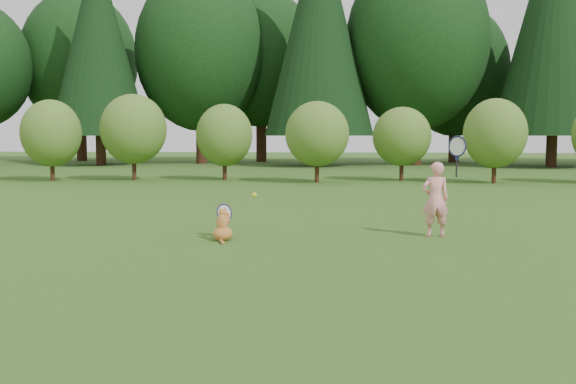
# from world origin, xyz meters

# --- Properties ---
(ground) EXTENTS (100.00, 100.00, 0.00)m
(ground) POSITION_xyz_m (0.00, 0.00, 0.00)
(ground) COLOR #295116
(ground) RESTS_ON ground
(shrub_row) EXTENTS (28.00, 3.00, 2.80)m
(shrub_row) POSITION_xyz_m (0.00, 13.00, 1.40)
(shrub_row) COLOR #486F22
(shrub_row) RESTS_ON ground
(woodland_backdrop) EXTENTS (48.00, 10.00, 15.00)m
(woodland_backdrop) POSITION_xyz_m (0.00, 23.00, 7.50)
(woodland_backdrop) COLOR black
(woodland_backdrop) RESTS_ON ground
(child) EXTENTS (0.63, 0.38, 1.67)m
(child) POSITION_xyz_m (2.36, 1.36, 0.58)
(child) COLOR pink
(child) RESTS_ON ground
(cat) EXTENTS (0.36, 0.68, 0.65)m
(cat) POSITION_xyz_m (-0.74, 0.75, 0.25)
(cat) COLOR #B37522
(cat) RESTS_ON ground
(tennis_ball) EXTENTS (0.08, 0.08, 0.08)m
(tennis_ball) POSITION_xyz_m (-0.38, 1.45, 0.59)
(tennis_ball) COLOR #C0D218
(tennis_ball) RESTS_ON ground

